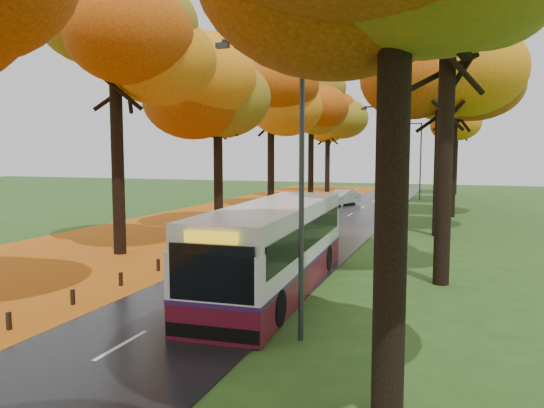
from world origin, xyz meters
The scene contains 13 objects.
road centered at (0.00, 25.00, 0.02)m, with size 6.50×90.00×0.04m, color black.
centre_line centered at (0.00, 25.00, 0.04)m, with size 0.12×90.00×0.01m, color silver.
leaf_verge centered at (-9.00, 25.00, 0.01)m, with size 12.00×90.00×0.02m, color #9C4D0E.
leaf_drift centered at (-3.05, 25.00, 0.04)m, with size 0.90×90.00×0.01m, color #C05E13.
trees_left centered at (-7.18, 27.06, 9.53)m, with size 9.20×74.00×13.88m.
trees_right centered at (7.19, 26.91, 9.69)m, with size 9.30×74.20×13.96m.
streetlamp_near centered at (3.95, 8.00, 4.71)m, with size 2.45×0.18×8.00m.
streetlamp_mid centered at (3.95, 30.00, 4.71)m, with size 2.45×0.18×8.00m.
streetlamp_far centered at (3.95, 52.00, 4.71)m, with size 2.45×0.18×8.00m.
bus centered at (1.88, 12.60, 1.65)m, with size 3.25×11.80×3.07m.
car_white centered at (-2.23, 33.68, 0.75)m, with size 1.68×4.18×1.42m, color silver.
car_silver centered at (-2.20, 43.43, 0.76)m, with size 1.53×4.40×1.45m, color #A4A7AC.
car_dark centered at (-2.35, 46.54, 0.64)m, with size 1.69×4.15×1.20m, color black.
Camera 1 is at (8.03, -5.11, 4.97)m, focal length 35.00 mm.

